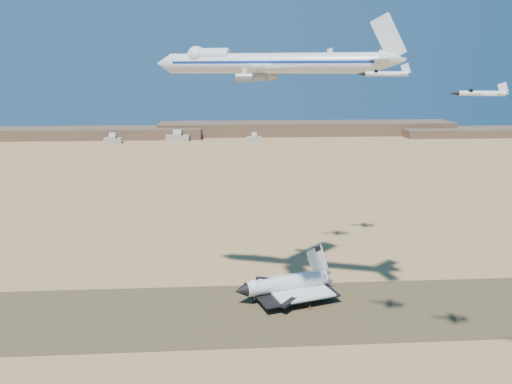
{
  "coord_description": "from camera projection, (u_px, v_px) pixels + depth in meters",
  "views": [
    {
      "loc": [
        -0.56,
        -172.36,
        88.97
      ],
      "look_at": [
        11.45,
        8.0,
        45.13
      ],
      "focal_mm": 35.0,
      "sensor_mm": 36.0,
      "label": 1
    }
  ],
  "objects": [
    {
      "name": "carrier_747",
      "position": [
        264.0,
        63.0,
        170.11
      ],
      "size": [
        85.56,
        63.74,
        21.44
      ],
      "rotation": [
        0.0,
        0.0,
        -0.3
      ],
      "color": "white"
    },
    {
      "name": "runway",
      "position": [
        227.0,
        313.0,
        188.13
      ],
      "size": [
        600.0,
        50.0,
        0.06
      ],
      "primitive_type": "cube",
      "color": "brown",
      "rests_on": "ground"
    },
    {
      "name": "chase_jet_f",
      "position": [
        354.0,
        64.0,
        227.77
      ],
      "size": [
        15.5,
        8.55,
        3.87
      ],
      "rotation": [
        0.0,
        0.0,
        -0.13
      ],
      "color": "white"
    },
    {
      "name": "hangars",
      "position": [
        174.0,
        138.0,
        646.79
      ],
      "size": [
        200.5,
        29.5,
        30.0
      ],
      "color": "#A7A194",
      "rests_on": "ground"
    },
    {
      "name": "chase_jet_e",
      "position": [
        317.0,
        55.0,
        210.9
      ],
      "size": [
        15.46,
        8.55,
        3.86
      ],
      "rotation": [
        0.0,
        0.0,
        -0.13
      ],
      "color": "white"
    },
    {
      "name": "chase_jet_b",
      "position": [
        481.0,
        93.0,
        122.19
      ],
      "size": [
        13.53,
        7.74,
        3.42
      ],
      "rotation": [
        0.0,
        0.0,
        -0.23
      ],
      "color": "white"
    },
    {
      "name": "shuttle",
      "position": [
        286.0,
        285.0,
        199.88
      ],
      "size": [
        42.1,
        33.31,
        20.54
      ],
      "rotation": [
        0.0,
        0.0,
        0.3
      ],
      "color": "white",
      "rests_on": "runway"
    },
    {
      "name": "crew_c",
      "position": [
        303.0,
        302.0,
        195.85
      ],
      "size": [
        0.99,
        0.99,
        1.58
      ],
      "primitive_type": "imported",
      "rotation": [
        0.0,
        0.0,
        2.35
      ],
      "color": "#E15E0D",
      "rests_on": "runway"
    },
    {
      "name": "crew_b",
      "position": [
        310.0,
        307.0,
        190.94
      ],
      "size": [
        0.69,
        1.0,
        1.9
      ],
      "primitive_type": "imported",
      "rotation": [
        0.0,
        0.0,
        1.75
      ],
      "color": "#E15E0D",
      "rests_on": "runway"
    },
    {
      "name": "ground",
      "position": [
        227.0,
        313.0,
        188.14
      ],
      "size": [
        1200.0,
        1200.0,
        0.0
      ],
      "primitive_type": "plane",
      "color": "tan",
      "rests_on": "ground"
    },
    {
      "name": "chase_jet_a",
      "position": [
        386.0,
        74.0,
        130.5
      ],
      "size": [
        13.33,
        7.88,
        3.42
      ],
      "rotation": [
        0.0,
        0.0,
        -0.37
      ],
      "color": "white"
    },
    {
      "name": "crew_a",
      "position": [
        306.0,
        304.0,
        193.5
      ],
      "size": [
        0.53,
        0.74,
        1.92
      ],
      "primitive_type": "imported",
      "rotation": [
        0.0,
        0.0,
        1.47
      ],
      "color": "#E15E0D",
      "rests_on": "runway"
    },
    {
      "name": "ridgeline",
      "position": [
        270.0,
        131.0,
        701.87
      ],
      "size": [
        960.0,
        90.0,
        18.0
      ],
      "color": "brown",
      "rests_on": "ground"
    }
  ]
}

